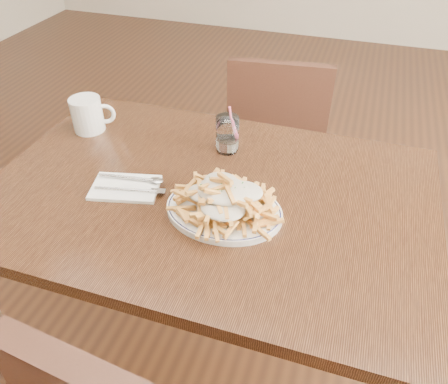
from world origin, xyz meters
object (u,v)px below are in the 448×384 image
(coffee_mug, at_px, (88,115))
(fries_plate, at_px, (224,210))
(table, at_px, (209,212))
(chair_far, at_px, (277,137))
(water_glass, at_px, (227,136))
(loaded_fries, at_px, (224,195))

(coffee_mug, bearing_deg, fries_plate, -25.60)
(table, height_order, coffee_mug, coffee_mug)
(chair_far, bearing_deg, water_glass, -95.46)
(chair_far, distance_m, water_glass, 0.63)
(water_glass, xyz_separation_m, coffee_mug, (-0.46, -0.02, 0.01))
(chair_far, xyz_separation_m, loaded_fries, (0.03, -0.83, 0.32))
(loaded_fries, distance_m, coffee_mug, 0.60)
(fries_plate, bearing_deg, chair_far, 92.05)
(loaded_fries, bearing_deg, coffee_mug, 154.40)
(coffee_mug, bearing_deg, loaded_fries, -25.60)
(water_glass, bearing_deg, loaded_fries, -73.87)
(chair_far, height_order, loaded_fries, chair_far)
(table, height_order, fries_plate, fries_plate)
(water_glass, bearing_deg, table, -86.90)
(fries_plate, relative_size, loaded_fries, 1.40)
(chair_far, height_order, water_glass, water_glass)
(water_glass, bearing_deg, fries_plate, -73.87)
(table, distance_m, loaded_fries, 0.17)
(loaded_fries, distance_m, water_glass, 0.30)
(fries_plate, xyz_separation_m, water_glass, (-0.08, 0.28, 0.04))
(fries_plate, bearing_deg, coffee_mug, 154.40)
(chair_far, distance_m, coffee_mug, 0.83)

